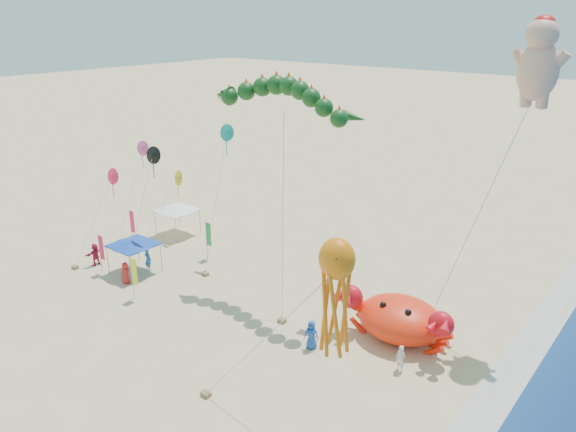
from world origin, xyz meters
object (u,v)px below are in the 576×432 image
(crab_inflatable, at_px, (400,318))
(dragon_kite, at_px, (282,102))
(cherub_kite, at_px, (539,60))
(octopus_kite, at_px, (335,288))
(canopy_blue, at_px, (133,242))
(canopy_white, at_px, (177,208))

(crab_inflatable, height_order, dragon_kite, dragon_kite)
(crab_inflatable, distance_m, cherub_kite, 16.23)
(octopus_kite, bearing_deg, canopy_blue, 167.16)
(dragon_kite, bearing_deg, crab_inflatable, -3.16)
(crab_inflatable, bearing_deg, dragon_kite, 176.84)
(canopy_blue, relative_size, canopy_white, 1.01)
(canopy_white, bearing_deg, canopy_blue, -64.79)
(cherub_kite, bearing_deg, canopy_blue, -158.93)
(crab_inflatable, bearing_deg, octopus_kite, -82.50)
(crab_inflatable, xyz_separation_m, dragon_kite, (-9.39, 0.52, 11.82))
(dragon_kite, relative_size, canopy_blue, 4.34)
(dragon_kite, bearing_deg, canopy_white, 169.59)
(crab_inflatable, xyz_separation_m, cherub_kite, (4.34, 5.21, 14.74))
(crab_inflatable, distance_m, dragon_kite, 15.11)
(crab_inflatable, relative_size, canopy_blue, 2.13)
(cherub_kite, distance_m, canopy_blue, 29.36)
(crab_inflatable, xyz_separation_m, canopy_blue, (-19.91, -4.13, 1.08))
(octopus_kite, xyz_separation_m, canopy_blue, (-21.09, 4.81, -4.90))
(octopus_kite, relative_size, canopy_blue, 2.92)
(canopy_blue, xyz_separation_m, canopy_white, (-3.39, 7.20, -0.00))
(crab_inflatable, relative_size, canopy_white, 2.16)
(dragon_kite, distance_m, cherub_kite, 14.80)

